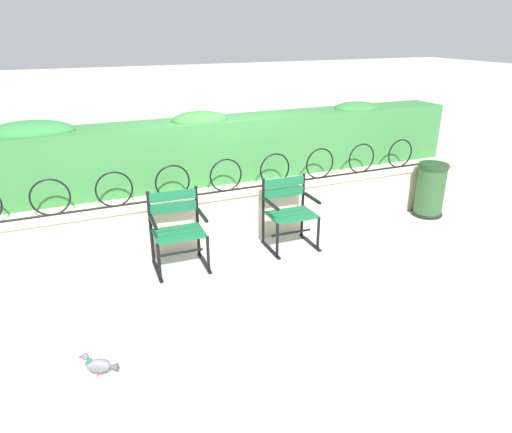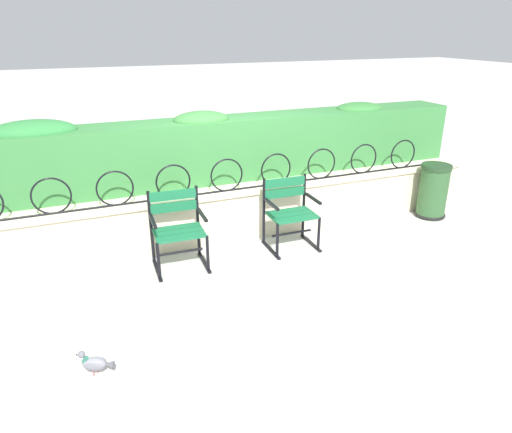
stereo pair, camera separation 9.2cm
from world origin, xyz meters
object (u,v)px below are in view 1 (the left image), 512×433
object	(u,v)px
park_chair_left	(177,228)
pigeon_near_chairs	(99,365)
park_chair_right	(289,211)
trash_bin	(430,191)

from	to	relation	value
park_chair_left	pigeon_near_chairs	world-z (taller)	park_chair_left
park_chair_left	pigeon_near_chairs	xyz separation A→B (m)	(-1.06, -1.57, -0.36)
park_chair_right	trash_bin	bearing A→B (deg)	2.24
trash_bin	park_chair_right	bearing A→B (deg)	-177.76
trash_bin	park_chair_left	bearing A→B (deg)	-178.78
pigeon_near_chairs	trash_bin	distance (m)	5.10
park_chair_left	park_chair_right	world-z (taller)	park_chair_left
park_chair_left	trash_bin	xyz separation A→B (m)	(3.75, 0.08, -0.10)
park_chair_right	pigeon_near_chairs	world-z (taller)	park_chair_right
park_chair_left	trash_bin	size ratio (longest dim) A/B	1.14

